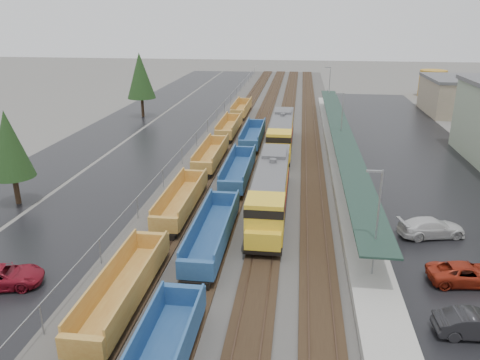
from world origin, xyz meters
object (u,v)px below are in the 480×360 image
object	(u,v)px
locomotive_lead	(271,191)
parked_car_west_c	(2,277)
well_string_blue	(213,233)
parked_car_east_c	(431,228)
parked_car_east_a	(476,325)
parked_car_east_b	(466,274)
locomotive_trail	(281,134)
storage_tank	(432,83)
well_string_yellow	(182,201)

from	to	relation	value
locomotive_lead	parked_car_west_c	distance (m)	21.95
well_string_blue	parked_car_east_c	bearing A→B (deg)	12.95
locomotive_lead	parked_car_west_c	bearing A→B (deg)	-140.03
parked_car_east_a	parked_car_east_b	xyz separation A→B (m)	(1.26, 5.68, -0.04)
well_string_blue	parked_car_east_b	xyz separation A→B (m)	(17.76, -3.03, -0.43)
locomotive_trail	storage_tank	size ratio (longest dim) A/B	3.37
well_string_yellow	well_string_blue	xyz separation A→B (m)	(4.00, -6.18, 0.03)
parked_car_east_b	parked_car_east_c	world-z (taller)	parked_car_east_c
well_string_blue	parked_car_west_c	xyz separation A→B (m)	(-12.78, -7.37, -0.40)
locomotive_trail	well_string_yellow	bearing A→B (deg)	-110.39
well_string_blue	storage_tank	distance (m)	82.84
locomotive_trail	parked_car_east_a	distance (m)	38.52
locomotive_trail	parked_car_west_c	size ratio (longest dim) A/B	3.64
parked_car_east_a	parked_car_east_c	distance (m)	12.68
locomotive_lead	storage_tank	distance (m)	75.07
well_string_blue	parked_car_west_c	distance (m)	14.76
parked_car_east_a	locomotive_trail	bearing A→B (deg)	15.66
parked_car_east_a	parked_car_east_c	size ratio (longest dim) A/B	0.84
locomotive_trail	parked_car_west_c	xyz separation A→B (m)	(-16.78, -35.07, -1.58)
well_string_yellow	parked_car_east_c	size ratio (longest dim) A/B	18.59
locomotive_trail	parked_car_east_b	size ratio (longest dim) A/B	3.78
locomotive_lead	parked_car_east_a	xyz separation A→B (m)	(12.50, -15.40, -1.57)
well_string_yellow	parked_car_east_a	world-z (taller)	well_string_yellow
well_string_blue	well_string_yellow	bearing A→B (deg)	122.92
locomotive_lead	well_string_yellow	xyz separation A→B (m)	(-8.00, -0.52, -1.21)
parked_car_east_b	parked_car_east_c	distance (m)	7.01
parked_car_east_a	parked_car_east_b	world-z (taller)	parked_car_east_a
well_string_blue	parked_car_east_c	size ratio (longest dim) A/B	13.86
locomotive_trail	parked_car_east_c	xyz separation A→B (m)	(13.22, -23.74, -1.53)
locomotive_lead	parked_car_east_c	bearing A→B (deg)	-11.71
parked_car_east_b	parked_car_east_c	size ratio (longest dim) A/B	0.94
parked_car_west_c	storage_tank	bearing A→B (deg)	-45.04
parked_car_west_c	parked_car_east_a	bearing A→B (deg)	-107.81
parked_car_east_a	parked_car_east_b	size ratio (longest dim) A/B	0.89
well_string_yellow	parked_car_west_c	size ratio (longest dim) A/B	19.02
locomotive_trail	well_string_blue	distance (m)	28.01
locomotive_trail	well_string_blue	world-z (taller)	locomotive_trail
well_string_yellow	storage_tank	distance (m)	79.15
well_string_blue	parked_car_east_c	world-z (taller)	well_string_blue
locomotive_lead	parked_car_east_a	bearing A→B (deg)	-50.93
parked_car_west_c	parked_car_east_a	world-z (taller)	parked_car_east_a
locomotive_lead	storage_tank	bearing A→B (deg)	65.93
well_string_blue	storage_tank	xyz separation A→B (m)	(34.62, 75.24, 1.69)
well_string_yellow	well_string_blue	distance (m)	7.36
parked_car_west_c	parked_car_east_b	world-z (taller)	parked_car_west_c
locomotive_lead	well_string_yellow	distance (m)	8.11
storage_tank	parked_car_east_a	bearing A→B (deg)	-102.18
storage_tank	parked_car_east_c	xyz separation A→B (m)	(-17.40, -71.28, -2.04)
locomotive_lead	parked_car_east_b	size ratio (longest dim) A/B	3.78
well_string_yellow	parked_car_east_c	bearing A→B (deg)	-5.97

